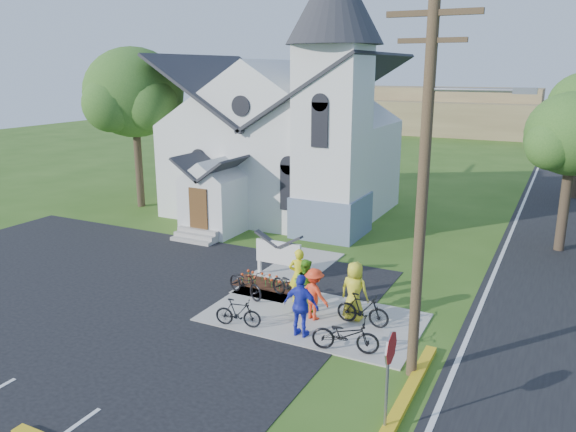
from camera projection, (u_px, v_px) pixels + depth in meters
The scene contains 21 objects.
ground at pixel (266, 315), 18.71m from camera, with size 120.00×120.00×0.00m, color #335819.
parking_lot at pixel (67, 298), 20.03m from camera, with size 20.00×16.00×0.02m, color black.
sidewalk at pixel (313, 317), 18.49m from camera, with size 7.00×4.00×0.05m, color #ABA39A.
church at pixel (288, 120), 30.52m from camera, with size 12.35×12.00×13.00m.
church_sign at pixel (278, 253), 21.73m from camera, with size 2.20×0.40×1.70m.
flower_bed at pixel (268, 285), 21.21m from camera, with size 2.60×1.10×0.07m, color #321A0D.
utility_pole at pixel (426, 177), 13.70m from camera, with size 3.45×0.28×10.00m.
stop_sign at pixel (390, 361), 12.27m from camera, with size 0.11×0.76×2.48m.
tree_lot_corner at pixel (134, 93), 31.74m from camera, with size 5.60×5.60×9.15m.
tree_road_near at pixel (573, 135), 24.04m from camera, with size 4.00×4.00×7.05m.
distant_hills at pixel (525, 119), 65.32m from camera, with size 61.00×10.00×5.60m.
cyclist_0 at pixel (299, 276), 19.42m from camera, with size 0.71×0.46×1.94m, color yellow.
bike_0 at pixel (245, 283), 20.02m from camera, with size 0.65×1.87×0.98m, color black.
cyclist_1 at pixel (305, 284), 18.83m from camera, with size 0.87×0.68×1.78m, color #5EB622.
bike_1 at pixel (238, 313), 17.69m from camera, with size 0.43×1.51×0.91m, color black.
cyclist_2 at pixel (301, 306), 16.92m from camera, with size 1.15×0.48×1.97m, color #2730C4.
bike_2 at pixel (291, 286), 19.74m from camera, with size 0.66×1.91×1.00m, color black.
cyclist_3 at pixel (314, 294), 18.13m from camera, with size 1.11×0.64×1.72m, color #FF3F1C.
bike_3 at pixel (363, 310), 17.77m from camera, with size 0.49×1.72×1.04m, color black.
cyclist_4 at pixel (354, 291), 18.08m from camera, with size 0.95×0.62×1.95m, color yellow.
bike_4 at pixel (345, 335), 16.11m from camera, with size 0.68×1.96×1.03m, color black.
Camera 1 is at (8.42, -15.06, 8.00)m, focal length 35.00 mm.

